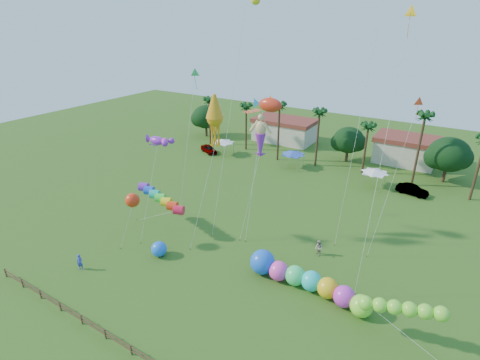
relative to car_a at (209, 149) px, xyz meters
The scene contains 21 objects.
ground 42.29m from the car_a, 56.98° to the right, with size 160.00×160.00×0.00m, color #285116.
tree_line 28.17m from the car_a, 17.80° to the left, with size 69.46×8.91×11.00m.
buildings_row 24.72m from the car_a, 36.10° to the left, with size 35.00×7.00×4.00m.
tent_row 17.18m from the car_a, ahead, with size 31.00×4.00×0.60m.
fence 47.43m from the car_a, 60.93° to the right, with size 36.12×0.12×1.00m.
car_a is the anchor object (origin of this frame).
car_b 36.63m from the car_a, ahead, with size 1.55×4.44×1.46m, color #4C4C54.
spectator_a 38.08m from the car_a, 74.16° to the right, with size 0.65×0.43×1.78m, color #3340B5.
spectator_b 37.08m from the car_a, 34.62° to the right, with size 0.89×0.70×1.84m, color #AD9B90.
caterpillar_inflatable 41.38m from the car_a, 40.93° to the right, with size 12.62×3.03×2.57m.
blue_ball 34.25m from the car_a, 62.78° to the right, with size 1.72×1.72×1.72m, color blue.
rainbow_tube 29.56m from the car_a, 63.39° to the right, with size 9.54×2.45×4.22m.
green_worm 47.84m from the car_a, 38.12° to the right, with size 10.22×3.06×3.71m.
orange_ball_kite 32.73m from the car_a, 68.37° to the right, with size 1.98×2.77×6.50m.
merman_kite 31.69m from the car_a, 41.71° to the right, with size 2.36×4.43×14.11m.
fish_kite 33.07m from the car_a, 39.60° to the right, with size 4.25×5.01×16.31m.
squid_kite 32.79m from the car_a, 51.51° to the right, with size 2.14×5.50×17.01m.
lobster_kite 31.71m from the car_a, 63.84° to the right, with size 3.46×4.20×12.52m.
delta_kite_red 42.80m from the car_a, 22.03° to the right, with size 2.38×4.03×17.15m.
delta_kite_yellow 47.74m from the car_a, 30.51° to the right, with size 1.18×5.10×25.16m.
delta_kite_green 28.59m from the car_a, 56.36° to the right, with size 1.79×3.79×18.69m.
Camera 1 is at (18.50, -19.57, 24.31)m, focal length 28.00 mm.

